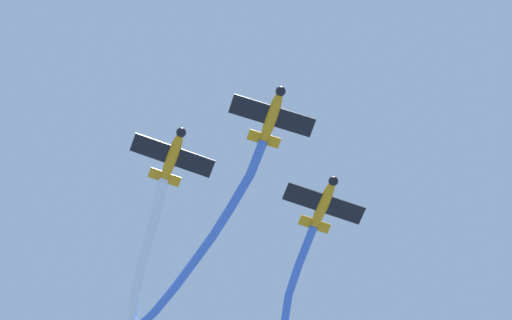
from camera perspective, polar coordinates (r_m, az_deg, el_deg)
airplane_lead at (r=69.64m, az=1.08°, el=2.98°), size 7.22×5.51×1.78m
smoke_trail_lead at (r=75.82m, az=-3.76°, el=-5.88°), size 2.57×24.09×2.95m
airplane_left_wing at (r=72.77m, az=4.56°, el=-2.90°), size 7.22×5.50×1.78m
airplane_right_wing at (r=71.49m, az=-5.59°, el=0.31°), size 7.22×5.49×1.78m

